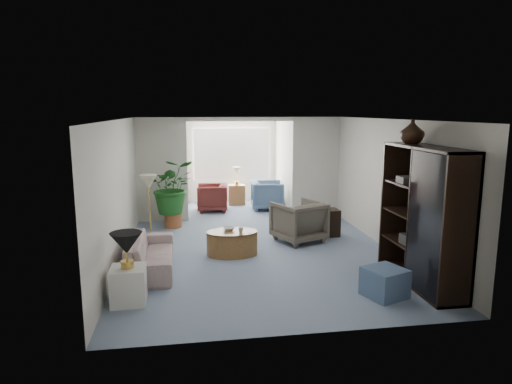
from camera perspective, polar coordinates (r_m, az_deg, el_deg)
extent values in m
plane|color=#808FAA|center=(8.45, 0.64, -8.09)|extent=(6.00, 6.00, 0.00)
plane|color=#808FAA|center=(12.37, -2.52, -2.15)|extent=(2.60, 2.60, 0.00)
cube|color=silver|center=(11.01, -11.80, 2.70)|extent=(1.20, 0.12, 2.50)
cube|color=silver|center=(11.46, 7.56, 3.12)|extent=(1.20, 0.12, 2.50)
cube|color=silver|center=(10.99, -1.96, 9.17)|extent=(2.60, 0.12, 0.10)
cube|color=white|center=(13.21, -3.09, 4.79)|extent=(2.20, 0.02, 1.50)
cube|color=white|center=(13.18, -3.08, 4.78)|extent=(2.20, 0.02, 1.50)
cube|color=beige|center=(8.73, 16.94, 3.51)|extent=(0.04, 0.50, 0.40)
imported|color=#BDB3A0|center=(7.90, -13.20, -7.56)|extent=(0.77, 1.91, 0.55)
cube|color=white|center=(6.66, -15.78, -11.26)|extent=(0.48, 0.48, 0.52)
cone|color=black|center=(6.47, -16.04, -6.23)|extent=(0.44, 0.44, 0.30)
cone|color=beige|center=(9.31, -13.41, 1.28)|extent=(0.36, 0.36, 0.28)
cylinder|color=olive|center=(8.47, -3.02, -6.45)|extent=(1.01, 1.01, 0.45)
imported|color=silver|center=(8.49, -3.45, -4.64)|extent=(0.23, 0.23, 0.05)
imported|color=beige|center=(8.32, -1.94, -4.83)|extent=(0.10, 0.10, 0.09)
imported|color=#625B4E|center=(9.32, 5.41, -3.70)|extent=(1.18, 1.19, 0.83)
cube|color=black|center=(9.82, 8.94, -3.82)|extent=(0.50, 0.41, 0.58)
cube|color=black|center=(7.35, 20.35, -2.89)|extent=(0.51, 1.92, 2.14)
imported|color=#321D10|center=(7.63, 19.12, 7.24)|extent=(0.37, 0.37, 0.39)
cube|color=slate|center=(6.91, 15.93, -10.91)|extent=(0.67, 0.67, 0.42)
cylinder|color=#A85A30|center=(10.63, -10.40, -3.51)|extent=(0.40, 0.40, 0.32)
imported|color=#215F20|center=(10.47, -10.54, 0.69)|extent=(1.13, 0.98, 1.26)
imported|color=slate|center=(12.28, 1.44, -0.40)|extent=(0.91, 0.89, 0.77)
imported|color=maroon|center=(12.11, -5.56, -0.71)|extent=(0.85, 0.83, 0.73)
cube|color=olive|center=(12.92, -2.43, -0.33)|extent=(0.49, 0.40, 0.57)
cube|color=black|center=(7.05, 21.63, -7.13)|extent=(0.30, 0.26, 0.16)
cube|color=#2E2C2A|center=(7.62, 19.02, -5.68)|extent=(0.30, 0.26, 0.16)
cube|color=#4F4D4A|center=(7.62, 18.65, 1.28)|extent=(0.30, 0.26, 0.16)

